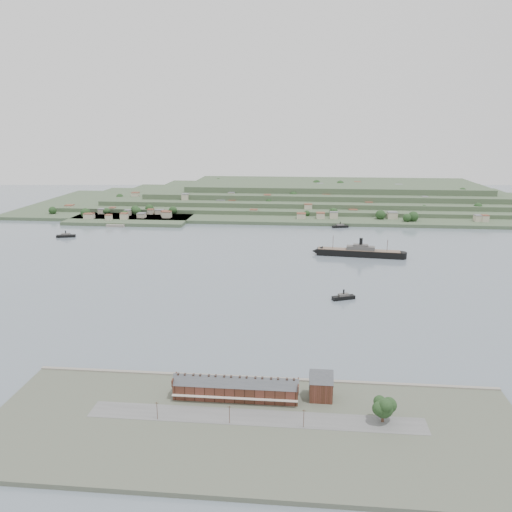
# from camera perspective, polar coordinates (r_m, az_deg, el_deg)

# --- Properties ---
(ground) EXTENTS (1400.00, 1400.00, 0.00)m
(ground) POSITION_cam_1_polar(r_m,az_deg,el_deg) (383.43, 2.50, -3.33)
(ground) COLOR slate
(ground) RESTS_ON ground
(near_shore) EXTENTS (220.00, 80.00, 2.60)m
(near_shore) POSITION_cam_1_polar(r_m,az_deg,el_deg) (214.07, -0.22, -18.90)
(near_shore) COLOR #4C5142
(near_shore) RESTS_ON ground
(terrace_row) EXTENTS (55.60, 9.80, 11.07)m
(terrace_row) POSITION_cam_1_polar(r_m,az_deg,el_deg) (227.81, -2.34, -14.92)
(terrace_row) COLOR #3F2216
(terrace_row) RESTS_ON ground
(gabled_building) EXTENTS (10.40, 10.18, 14.09)m
(gabled_building) POSITION_cam_1_polar(r_m,az_deg,el_deg) (229.20, 7.43, -14.45)
(gabled_building) COLOR #3F2216
(gabled_building) RESTS_ON ground
(far_peninsula) EXTENTS (760.00, 309.00, 30.00)m
(far_peninsula) POSITION_cam_1_polar(r_m,az_deg,el_deg) (764.55, 6.14, 6.73)
(far_peninsula) COLOR #3D5136
(far_peninsula) RESTS_ON ground
(steamship) EXTENTS (86.98, 19.22, 20.88)m
(steamship) POSITION_cam_1_polar(r_m,az_deg,el_deg) (473.48, 11.39, 0.43)
(steamship) COLOR black
(steamship) RESTS_ON ground
(tugboat) EXTENTS (16.90, 10.30, 7.41)m
(tugboat) POSITION_cam_1_polar(r_m,az_deg,el_deg) (357.25, 9.97, -4.64)
(tugboat) COLOR black
(tugboat) RESTS_ON ground
(ferry_west) EXTENTS (20.47, 10.48, 7.40)m
(ferry_west) POSITION_cam_1_polar(r_m,az_deg,el_deg) (580.61, -20.90, 2.19)
(ferry_west) COLOR black
(ferry_west) RESTS_ON ground
(ferry_east) EXTENTS (19.84, 10.15, 7.17)m
(ferry_east) POSITION_cam_1_polar(r_m,az_deg,el_deg) (601.21, 9.60, 3.38)
(ferry_east) COLOR black
(ferry_east) RESTS_ON ground
(fig_tree) EXTENTS (10.23, 8.86, 11.41)m
(fig_tree) POSITION_cam_1_polar(r_m,az_deg,el_deg) (217.26, 14.45, -16.38)
(fig_tree) COLOR #4A2F22
(fig_tree) RESTS_ON ground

